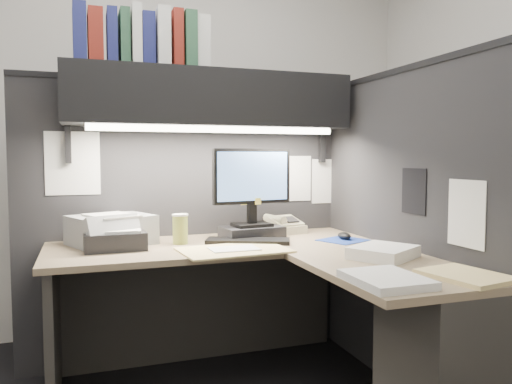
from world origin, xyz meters
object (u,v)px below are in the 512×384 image
monitor (252,203)px  keyboard (248,241)px  overhead_shelf (210,100)px  printer (111,230)px  coffee_cup (180,230)px  notebook_stack (114,240)px  desk (319,324)px  telephone (284,226)px

monitor → keyboard: (-0.07, -0.15, -0.19)m
overhead_shelf → monitor: size_ratio=3.10×
monitor → printer: size_ratio=1.32×
coffee_cup → notebook_stack: (-0.33, -0.04, -0.03)m
keyboard → printer: bearing=-172.6°
printer → notebook_stack: size_ratio=1.30×
desk → printer: (-0.84, 0.72, 0.36)m
desk → telephone: size_ratio=8.40×
overhead_shelf → notebook_stack: (-0.54, -0.17, -0.73)m
coffee_cup → notebook_stack: 0.34m
telephone → coffee_cup: 0.68m
keyboard → telephone: (0.32, 0.26, 0.03)m
coffee_cup → printer: printer is taller
coffee_cup → telephone: bearing=14.9°
overhead_shelf → notebook_stack: size_ratio=5.32×
coffee_cup → desk: bearing=-50.9°
desk → coffee_cup: size_ratio=11.53×
coffee_cup → notebook_stack: size_ratio=0.51×
desk → telephone: 0.87m
overhead_shelf → monitor: (0.22, -0.08, -0.57)m
overhead_shelf → printer: size_ratio=4.09×
overhead_shelf → telephone: (0.46, 0.04, -0.73)m
telephone → notebook_stack: 1.02m
notebook_stack → printer: bearing=92.4°
desk → monitor: size_ratio=3.40×
telephone → monitor: bearing=-167.4°
keyboard → notebook_stack: notebook_stack is taller
desk → notebook_stack: 1.07m
overhead_shelf → telephone: size_ratio=7.66×
desk → overhead_shelf: (-0.30, 0.75, 1.06)m
keyboard → telephone: 0.41m
telephone → printer: 1.00m
desk → monitor: bearing=97.1°
desk → overhead_shelf: bearing=111.8°
overhead_shelf → printer: 0.88m
monitor → notebook_stack: size_ratio=1.72×
monitor → keyboard: bearing=-123.1°
monitor → telephone: size_ratio=2.47×
overhead_shelf → notebook_stack: 0.92m
telephone → notebook_stack: bearing=179.3°
monitor → telephone: bearing=18.0°
overhead_shelf → keyboard: size_ratio=3.52×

